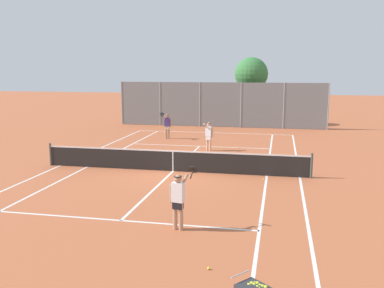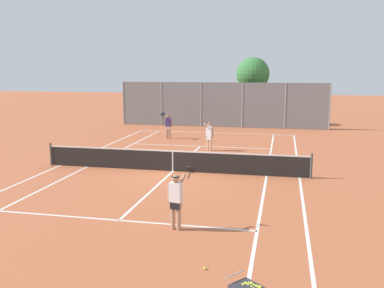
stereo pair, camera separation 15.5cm
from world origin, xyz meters
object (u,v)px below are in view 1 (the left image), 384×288
(player_far_left, at_px, (167,125))
(tennis_net, at_px, (173,160))
(loose_tennis_ball_2, at_px, (223,148))
(loose_tennis_ball_5, at_px, (263,179))
(player_far_right, at_px, (209,135))
(loose_tennis_ball_0, at_px, (156,156))
(loose_tennis_ball_1, at_px, (209,268))
(player_near_side, at_px, (178,198))
(tree_behind_left, at_px, (252,75))
(loose_tennis_ball_4, at_px, (239,147))

(player_far_left, bearing_deg, tennis_net, -73.46)
(loose_tennis_ball_2, bearing_deg, loose_tennis_ball_5, -69.16)
(tennis_net, xyz_separation_m, player_far_right, (0.76, 5.15, 0.40))
(loose_tennis_ball_0, bearing_deg, loose_tennis_ball_5, -32.57)
(loose_tennis_ball_1, distance_m, loose_tennis_ball_2, 15.19)
(player_near_side, relative_size, loose_tennis_ball_0, 26.88)
(loose_tennis_ball_0, height_order, tree_behind_left, tree_behind_left)
(player_near_side, xyz_separation_m, loose_tennis_ball_0, (-3.51, 9.64, -0.89))
(tennis_net, height_order, loose_tennis_ball_4, tennis_net)
(player_near_side, height_order, loose_tennis_ball_4, player_near_side)
(loose_tennis_ball_1, bearing_deg, player_far_right, 99.44)
(player_far_right, xyz_separation_m, loose_tennis_ball_0, (-2.41, -2.26, -0.88))
(loose_tennis_ball_0, xyz_separation_m, loose_tennis_ball_5, (5.66, -3.61, 0.00))
(player_near_side, distance_m, player_far_left, 16.03)
(loose_tennis_ball_5, bearing_deg, tennis_net, 169.76)
(loose_tennis_ball_0, relative_size, tree_behind_left, 0.01)
(player_near_side, bearing_deg, player_far_right, 95.30)
(player_near_side, xyz_separation_m, loose_tennis_ball_4, (0.46, 13.08, -0.89))
(loose_tennis_ball_1, xyz_separation_m, loose_tennis_ball_2, (-1.69, 15.09, 0.00))
(player_near_side, distance_m, tree_behind_left, 24.05)
(player_far_left, bearing_deg, player_far_right, -46.56)
(player_far_left, distance_m, tree_behind_left, 10.20)
(loose_tennis_ball_2, relative_size, loose_tennis_ball_5, 1.00)
(loose_tennis_ball_1, relative_size, tree_behind_left, 0.01)
(player_far_right, xyz_separation_m, loose_tennis_ball_4, (1.56, 1.19, -0.88))
(player_far_left, xyz_separation_m, tree_behind_left, (4.83, 8.44, 3.07))
(player_far_left, relative_size, tree_behind_left, 0.33)
(player_far_right, xyz_separation_m, tree_behind_left, (1.50, 11.96, 3.09))
(loose_tennis_ball_4, height_order, loose_tennis_ball_5, same)
(player_far_left, bearing_deg, tree_behind_left, 60.21)
(tennis_net, bearing_deg, player_far_right, 81.61)
(loose_tennis_ball_0, relative_size, loose_tennis_ball_1, 1.00)
(player_far_right, distance_m, loose_tennis_ball_5, 6.77)
(player_near_side, distance_m, loose_tennis_ball_1, 2.74)
(loose_tennis_ball_1, distance_m, tree_behind_left, 26.43)
(player_far_left, bearing_deg, loose_tennis_ball_5, -54.96)
(player_far_left, distance_m, loose_tennis_ball_4, 5.49)
(loose_tennis_ball_4, distance_m, loose_tennis_ball_5, 7.26)
(loose_tennis_ball_4, height_order, tree_behind_left, tree_behind_left)
(loose_tennis_ball_5, bearing_deg, loose_tennis_ball_1, -96.17)
(player_far_right, bearing_deg, loose_tennis_ball_4, 37.20)
(tennis_net, bearing_deg, loose_tennis_ball_1, -70.96)
(player_far_left, xyz_separation_m, loose_tennis_ball_5, (6.58, -9.39, -0.89))
(tennis_net, relative_size, loose_tennis_ball_5, 181.82)
(player_far_right, distance_m, loose_tennis_ball_4, 2.15)
(player_near_side, relative_size, tree_behind_left, 0.33)
(loose_tennis_ball_0, xyz_separation_m, loose_tennis_ball_4, (3.97, 3.44, 0.00))
(player_far_right, relative_size, loose_tennis_ball_0, 24.24)
(player_far_left, height_order, loose_tennis_ball_2, player_far_left)
(player_near_side, height_order, player_far_right, player_near_side)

